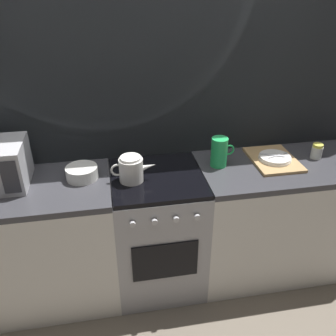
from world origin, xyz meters
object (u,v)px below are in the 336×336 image
Objects in this scene: kettle at (131,169)px; pitcher at (219,152)px; mixing_bowl at (82,173)px; stove_unit at (158,231)px; dish_pile at (274,159)px; spice_jar at (317,151)px.

pitcher is (0.59, 0.09, 0.02)m from kettle.
pitcher is at bearing 0.68° from mixing_bowl.
stove_unit is 4.50× the size of mixing_bowl.
dish_pile is at bearing 3.72° from stove_unit.
kettle is 1.42× the size of pitcher.
kettle is (-0.16, -0.03, 0.53)m from stove_unit.
mixing_bowl is 1.00× the size of pitcher.
pitcher reaches higher than kettle.
spice_jar is at bearing -0.19° from mixing_bowl.
mixing_bowl is 1.60m from spice_jar.
stove_unit is at bearing 9.12° from kettle.
mixing_bowl reaches higher than stove_unit.
spice_jar reaches higher than mixing_bowl.
stove_unit is at bearing -171.20° from pitcher.
mixing_bowl is at bearing 173.20° from stove_unit.
mixing_bowl is 0.90m from pitcher.
kettle is 1.42× the size of mixing_bowl.
kettle is at bearing -175.38° from dish_pile.
pitcher is 0.50× the size of dish_pile.
spice_jar is (1.30, 0.08, -0.03)m from kettle.
dish_pile is at bearing 179.48° from spice_jar.
pitcher reaches higher than dish_pile.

